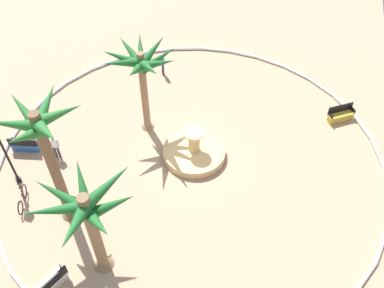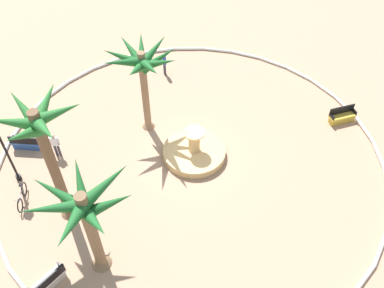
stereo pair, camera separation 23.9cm
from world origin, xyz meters
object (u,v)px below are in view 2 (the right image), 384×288
bench_west (48,282)px  person_cyclist_helmet (55,144)px  palm_tree_mid_plaza (142,66)px  lamppost (3,146)px  person_cyclist_photo (164,63)px  palm_tree_near_fountain (43,141)px  bench_east (342,117)px  fountain (194,152)px  palm_tree_by_curb (85,213)px  bench_north (26,143)px  bicycle_red_frame (22,197)px

bench_west → person_cyclist_helmet: bearing=-154.1°
palm_tree_mid_plaza → person_cyclist_helmet: 6.32m
lamppost → person_cyclist_photo: bearing=157.5°
palm_tree_near_fountain → person_cyclist_helmet: 5.84m
bench_east → fountain: bearing=-56.5°
palm_tree_near_fountain → lamppost: palm_tree_near_fountain is taller
palm_tree_by_curb → palm_tree_mid_plaza: (-8.84, -1.05, 0.34)m
palm_tree_mid_plaza → lamppost: palm_tree_mid_plaza is taller
palm_tree_mid_plaza → bench_east: 12.11m
fountain → lamppost: (4.19, -8.35, 2.27)m
palm_tree_near_fountain → lamppost: (-1.17, -3.57, -2.56)m
bench_north → bicycle_red_frame: bearing=28.6°
palm_tree_mid_plaza → palm_tree_by_curb: bearing=6.8°
palm_tree_by_curb → bicycle_red_frame: (-2.02, -5.18, -3.61)m
bench_east → person_cyclist_helmet: (7.15, -14.82, 0.56)m
palm_tree_near_fountain → bench_east: (-10.42, 12.42, -4.76)m
palm_tree_near_fountain → palm_tree_by_curb: palm_tree_near_fountain is taller
palm_tree_mid_plaza → lamppost: bearing=-42.3°
bench_north → fountain: bearing=102.7°
palm_tree_near_fountain → bicycle_red_frame: 5.37m
bench_east → bench_west: size_ratio=0.96×
fountain → bench_east: (-5.06, 7.64, 0.06)m
person_cyclist_helmet → bench_east: bearing=115.7°
fountain → person_cyclist_photo: 7.61m
fountain → bicycle_red_frame: bearing=-53.8°
palm_tree_mid_plaza → lamppost: 7.83m
person_cyclist_helmet → person_cyclist_photo: person_cyclist_photo is taller
bench_north → person_cyclist_photo: bearing=148.6°
bench_east → person_cyclist_helmet: bearing=-64.3°
palm_tree_near_fountain → palm_tree_mid_plaza: palm_tree_near_fountain is taller
palm_tree_near_fountain → lamppost: 4.54m
bench_east → bench_west: (14.00, -11.49, 0.00)m
palm_tree_near_fountain → person_cyclist_helmet: size_ratio=4.30×
palm_tree_by_curb → palm_tree_near_fountain: bearing=-127.8°
bench_north → lamppost: (2.13, 0.79, 2.21)m
bench_west → person_cyclist_photo: person_cyclist_photo is taller
bench_east → palm_tree_mid_plaza: bearing=-71.6°
fountain → bench_north: bearing=-77.3°
palm_tree_near_fountain → lamppost: bearing=-108.1°
fountain → bench_north: fountain is taller
palm_tree_mid_plaza → bench_west: palm_tree_mid_plaza is taller
palm_tree_by_curb → bench_east: bearing=141.8°
person_cyclist_helmet → bench_west: bearing=25.9°
lamppost → person_cyclist_photo: (-10.69, 4.43, -1.63)m
palm_tree_near_fountain → bicycle_red_frame: (0.02, -2.55, -4.73)m
bench_east → lamppost: 18.60m
fountain → bench_east: 9.17m
palm_tree_near_fountain → bench_east: palm_tree_near_fountain is taller
bench_north → palm_tree_near_fountain: bearing=52.9°
fountain → palm_tree_near_fountain: (5.36, -4.78, 4.83)m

